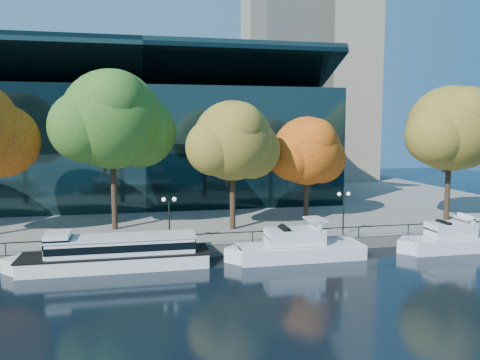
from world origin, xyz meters
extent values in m
plane|color=black|center=(0.00, 0.00, 0.00)|extent=(160.00, 160.00, 0.00)
cube|color=slate|center=(0.00, 36.50, 0.50)|extent=(90.00, 67.00, 1.00)
cube|color=#47443F|center=(0.00, 3.05, 0.50)|extent=(90.00, 0.25, 1.00)
cube|color=black|center=(0.00, 3.25, 1.95)|extent=(88.20, 0.08, 0.08)
cube|color=black|center=(0.00, 3.25, 1.45)|extent=(0.07, 0.07, 0.90)
cube|color=black|center=(-4.00, 32.00, 8.00)|extent=(50.00, 24.00, 16.00)
cube|color=black|center=(-4.00, 28.00, 17.50)|extent=(50.00, 17.14, 7.86)
cube|color=tan|center=(28.00, 55.00, 32.50)|extent=(22.00, 22.00, 65.00)
cube|color=silver|center=(-6.45, 1.37, 0.56)|extent=(14.25, 3.46, 1.12)
cube|color=black|center=(-6.45, 1.37, 1.14)|extent=(14.54, 3.53, 0.12)
cube|color=silver|center=(-13.57, 1.37, 0.56)|extent=(2.87, 2.87, 1.12)
cube|color=silver|center=(-5.94, 1.37, 1.78)|extent=(11.12, 2.84, 1.22)
cube|color=black|center=(-5.94, 1.37, 1.83)|extent=(11.26, 2.91, 0.56)
cube|color=silver|center=(-5.94, 1.37, 2.44)|extent=(11.40, 2.98, 0.10)
cube|color=silver|center=(-10.72, 1.37, 2.09)|extent=(1.83, 2.42, 1.83)
cube|color=black|center=(-10.72, 1.37, 2.29)|extent=(1.88, 2.49, 0.71)
cube|color=silver|center=(8.56, 0.80, 0.61)|extent=(10.62, 3.03, 1.21)
cube|color=silver|center=(3.25, 0.80, 0.61)|extent=(2.32, 2.32, 1.21)
cube|color=silver|center=(8.56, 0.80, 1.23)|extent=(10.41, 2.97, 0.08)
cube|color=silver|center=(8.03, 0.80, 1.97)|extent=(4.78, 2.28, 1.31)
cube|color=black|center=(6.65, 0.80, 2.07)|extent=(2.09, 2.18, 1.66)
cube|color=silver|center=(9.83, 0.80, 2.93)|extent=(0.25, 2.37, 0.81)
cube|color=silver|center=(9.83, 0.80, 3.34)|extent=(1.42, 2.37, 0.15)
cube|color=silver|center=(22.97, 0.57, 0.59)|extent=(8.92, 2.78, 1.19)
cube|color=silver|center=(18.51, 0.57, 0.59)|extent=(2.19, 2.19, 1.19)
cube|color=silver|center=(22.97, 0.57, 1.21)|extent=(8.74, 2.72, 0.08)
cube|color=silver|center=(22.53, 0.57, 1.93)|extent=(4.02, 2.08, 1.29)
cube|color=black|center=(21.37, 0.57, 2.03)|extent=(1.81, 2.00, 1.50)
cube|color=silver|center=(24.04, 0.57, 2.88)|extent=(0.25, 2.17, 0.79)
cube|color=silver|center=(24.04, 0.57, 2.97)|extent=(1.39, 2.17, 0.15)
sphere|color=#A5360D|center=(-17.06, 11.28, 9.81)|extent=(6.84, 6.84, 6.84)
cylinder|color=black|center=(-7.10, 11.31, 5.31)|extent=(0.56, 0.56, 8.63)
cylinder|color=black|center=(-6.60, 11.51, 8.70)|extent=(1.32, 2.03, 4.30)
cylinder|color=black|center=(-7.50, 11.01, 8.39)|extent=(1.21, 1.38, 3.85)
sphere|color=#29581B|center=(-7.10, 11.31, 11.78)|extent=(9.61, 9.61, 9.61)
sphere|color=#29581B|center=(-4.46, 12.75, 10.58)|extent=(7.21, 7.21, 7.21)
sphere|color=#29581B|center=(-9.50, 10.35, 11.06)|extent=(6.73, 6.73, 6.73)
sphere|color=#29581B|center=(-6.62, 9.39, 13.46)|extent=(5.77, 5.77, 5.77)
cylinder|color=black|center=(4.33, 9.04, 4.49)|extent=(0.56, 0.56, 6.98)
cylinder|color=black|center=(4.83, 9.24, 7.23)|extent=(1.13, 1.70, 3.50)
cylinder|color=black|center=(3.93, 8.74, 6.98)|extent=(1.04, 1.18, 3.13)
sphere|color=brown|center=(4.33, 9.04, 9.72)|extent=(7.77, 7.77, 7.77)
sphere|color=brown|center=(6.47, 10.20, 8.75)|extent=(5.83, 5.83, 5.83)
sphere|color=brown|center=(2.39, 8.26, 9.14)|extent=(5.44, 5.44, 5.44)
sphere|color=brown|center=(4.72, 7.48, 11.08)|extent=(4.66, 4.66, 4.66)
cylinder|color=black|center=(13.26, 12.66, 3.99)|extent=(0.56, 0.56, 5.98)
cylinder|color=black|center=(13.76, 12.86, 6.34)|extent=(1.02, 1.51, 3.01)
cylinder|color=black|center=(12.86, 12.36, 6.13)|extent=(0.94, 1.05, 2.69)
sphere|color=#A5360D|center=(13.26, 12.66, 8.48)|extent=(7.44, 7.44, 7.44)
sphere|color=#A5360D|center=(15.31, 13.78, 7.55)|extent=(5.58, 5.58, 5.58)
sphere|color=#A5360D|center=(11.40, 11.92, 7.92)|extent=(5.21, 5.21, 5.21)
sphere|color=#A5360D|center=(13.64, 11.17, 9.78)|extent=(4.47, 4.47, 4.47)
cylinder|color=black|center=(27.96, 8.81, 4.97)|extent=(0.56, 0.56, 7.93)
cylinder|color=black|center=(28.46, 9.01, 8.08)|extent=(1.24, 1.89, 3.96)
cylinder|color=black|center=(27.56, 8.51, 7.80)|extent=(1.14, 1.29, 3.54)
sphere|color=brown|center=(27.96, 8.81, 10.92)|extent=(9.07, 9.07, 9.07)
sphere|color=brown|center=(30.45, 10.17, 9.78)|extent=(6.80, 6.80, 6.80)
sphere|color=brown|center=(25.69, 7.90, 10.24)|extent=(6.35, 6.35, 6.35)
sphere|color=brown|center=(28.41, 7.00, 12.50)|extent=(5.44, 5.44, 5.44)
cylinder|color=black|center=(-2.11, 4.50, 2.80)|extent=(0.14, 0.14, 3.60)
cube|color=black|center=(-2.11, 4.50, 4.65)|extent=(0.90, 0.06, 0.06)
sphere|color=white|center=(-2.56, 4.50, 4.85)|extent=(0.36, 0.36, 0.36)
sphere|color=white|center=(-1.66, 4.50, 4.85)|extent=(0.36, 0.36, 0.36)
cylinder|color=black|center=(14.01, 4.50, 2.80)|extent=(0.14, 0.14, 3.60)
cube|color=black|center=(14.01, 4.50, 4.65)|extent=(0.90, 0.06, 0.06)
sphere|color=white|center=(13.56, 4.50, 4.85)|extent=(0.36, 0.36, 0.36)
sphere|color=white|center=(14.46, 4.50, 4.85)|extent=(0.36, 0.36, 0.36)
camera|label=1|loc=(-4.17, -35.70, 10.96)|focal=35.00mm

